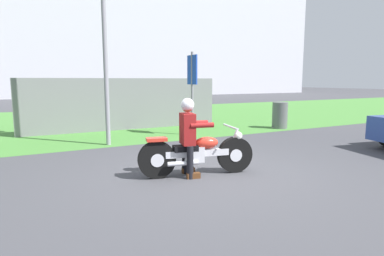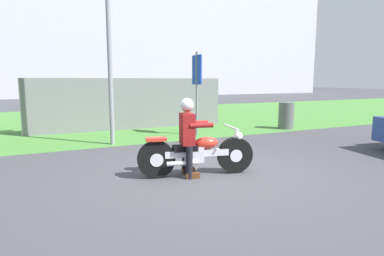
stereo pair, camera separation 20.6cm
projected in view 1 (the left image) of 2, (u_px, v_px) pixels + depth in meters
name	position (u px, v px, depth m)	size (l,w,h in m)	color
ground	(208.00, 175.00, 6.05)	(120.00, 120.00, 0.00)	#424247
grass_verge	(99.00, 120.00, 14.23)	(60.00, 12.00, 0.01)	#478438
stadium_facade	(85.00, 22.00, 35.76)	(57.52, 8.00, 16.07)	silver
motorcycle_lead	(197.00, 154.00, 5.96)	(2.13, 0.76, 0.89)	black
rider_lead	(188.00, 131.00, 5.86)	(0.61, 0.54, 1.42)	black
streetlight_pole	(108.00, 4.00, 8.35)	(0.96, 0.20, 5.86)	gray
trash_can	(280.00, 115.00, 11.83)	(0.54, 0.54, 0.95)	#595E5B
sign_banner	(192.00, 80.00, 10.17)	(0.08, 0.60, 2.60)	gray
fence_segment	(126.00, 104.00, 11.44)	(7.00, 0.06, 1.80)	slate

